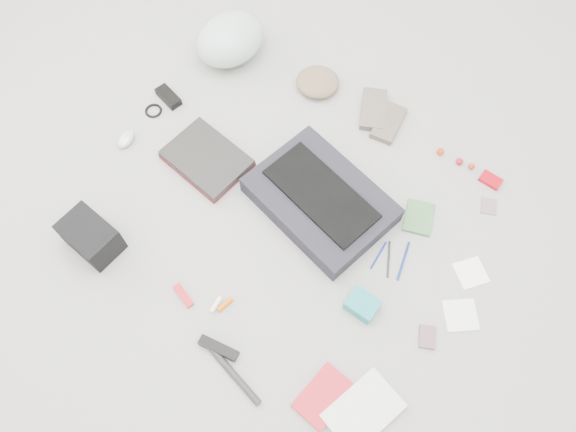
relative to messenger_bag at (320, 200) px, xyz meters
The scene contains 33 objects.
ground_plane 0.15m from the messenger_bag, 121.11° to the right, with size 4.00×4.00×0.00m, color gray.
messenger_bag is the anchor object (origin of this frame).
bag_flap 0.05m from the messenger_bag, 90.00° to the left, with size 0.43×0.20×0.01m, color black.
laptop_sleeve 0.48m from the messenger_bag, behind, with size 0.31×0.23×0.02m, color #5A1C20.
laptop 0.48m from the messenger_bag, behind, with size 0.31×0.23×0.02m, color black.
bike_helmet 0.83m from the messenger_bag, 144.77° to the left, with size 0.25×0.31×0.19m, color #B1C8C7.
beanie 0.56m from the messenger_bag, 118.11° to the left, with size 0.18×0.17×0.06m, color #755E4B.
mitten_left 0.49m from the messenger_bag, 90.45° to the left, with size 0.10×0.20×0.03m, color #615650.
mitten_right 0.47m from the messenger_bag, 80.40° to the left, with size 0.09×0.19×0.03m, color brown.
power_brick 0.80m from the messenger_bag, 169.66° to the left, with size 0.12×0.05×0.03m, color black.
cable_coil 0.81m from the messenger_bag, behind, with size 0.07×0.07×0.01m, color black.
mouse 0.82m from the messenger_bag, behind, with size 0.06×0.09×0.04m, color #B6B5C8.
camera_bag 0.84m from the messenger_bag, 140.54° to the right, with size 0.20×0.14×0.13m, color black.
multitool 0.61m from the messenger_bag, 115.09° to the right, with size 0.10×0.03×0.01m, color red.
toiletry_tube_white 0.54m from the messenger_bag, 104.90° to the right, with size 0.02×0.02×0.06m, color white.
toiletry_tube_orange 0.52m from the messenger_bag, 102.39° to the right, with size 0.02×0.02×0.06m, color #DB5C03.
u_lock 0.65m from the messenger_bag, 94.45° to the right, with size 0.14×0.04×0.03m, color black.
bike_pump 0.70m from the messenger_bag, 87.08° to the right, with size 0.02×0.02×0.26m, color black.
book_red 0.70m from the messenger_bag, 61.92° to the right, with size 0.12×0.19×0.02m, color red.
book_white 0.76m from the messenger_bag, 52.42° to the right, with size 0.16×0.24×0.02m, color silver.
notepad 0.37m from the messenger_bag, 19.83° to the left, with size 0.10×0.13×0.02m, color #39683C.
pen_blue 0.30m from the messenger_bag, 16.36° to the right, with size 0.01×0.01×0.12m, color navy.
pen_black 0.33m from the messenger_bag, 13.92° to the right, with size 0.01×0.01×0.14m, color black.
pen_navy 0.38m from the messenger_bag, ahead, with size 0.01×0.01×0.16m, color navy.
accordion_wallet 0.42m from the messenger_bag, 42.86° to the right, with size 0.11×0.08×0.05m, color teal.
card_deck 0.62m from the messenger_bag, 26.82° to the right, with size 0.05×0.08×0.01m, color #734F61.
napkin_top 0.60m from the messenger_bag, ahead, with size 0.10×0.10×0.01m, color white.
napkin_bottom 0.64m from the messenger_bag, 13.57° to the right, with size 0.11×0.11×0.01m, color white.
lollipop_a 0.54m from the messenger_bag, 53.97° to the left, with size 0.03×0.03×0.03m, color red.
lollipop_b 0.58m from the messenger_bag, 46.98° to the left, with size 0.03×0.03×0.03m, color maroon.
lollipop_c 0.62m from the messenger_bag, 43.89° to the left, with size 0.03×0.03×0.03m, color red.
altoids_tin 0.67m from the messenger_bag, 37.37° to the left, with size 0.08×0.05×0.02m, color #AB0917.
stamp_sheet 0.64m from the messenger_bag, 27.89° to the left, with size 0.06×0.07×0.00m, color slate.
Camera 1 is at (0.43, -0.79, 1.90)m, focal length 35.00 mm.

